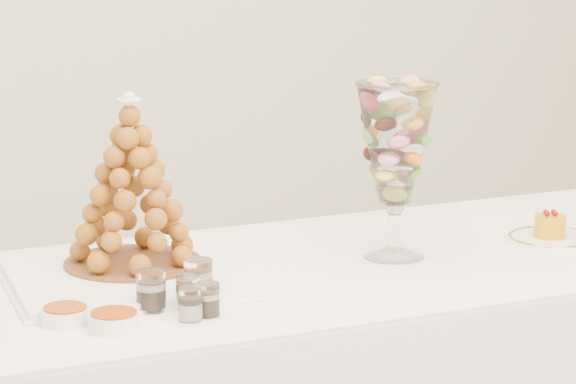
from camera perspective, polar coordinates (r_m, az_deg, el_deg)
lace_tray at (r=2.84m, az=-5.85°, el=-3.54°), size 0.61×0.50×0.02m
macaron_vase at (r=2.96m, az=4.54°, el=1.98°), size 0.18×0.18×0.39m
cake_plate at (r=3.20m, az=11.00°, el=-1.93°), size 0.21×0.21×0.01m
verrine_a at (r=2.64m, az=-5.75°, el=-4.13°), size 0.06×0.06×0.08m
verrine_b at (r=2.65m, az=-4.22°, el=-4.19°), size 0.06×0.06×0.06m
verrine_c at (r=2.71m, az=-3.78°, el=-3.64°), size 0.07×0.07×0.08m
verrine_d at (r=2.57m, az=-4.11°, el=-4.71°), size 0.05×0.05×0.06m
verrine_e at (r=2.60m, az=-3.39°, el=-4.51°), size 0.05×0.05×0.06m
ramekin_back at (r=2.59m, az=-9.30°, el=-5.13°), size 0.09×0.09×0.03m
ramekin_front at (r=2.54m, az=-7.29°, el=-5.40°), size 0.10×0.10×0.03m
croquembouche at (r=2.86m, az=-6.57°, el=0.43°), size 0.29×0.29×0.37m
mousse_cake at (r=3.19m, az=10.90°, el=-1.39°), size 0.07×0.07×0.06m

